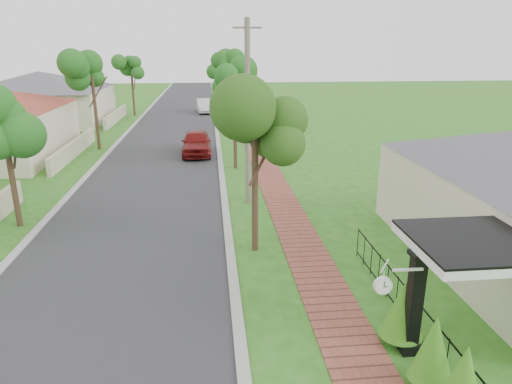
{
  "coord_description": "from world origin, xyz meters",
  "views": [
    {
      "loc": [
        0.09,
        -9.59,
        6.79
      ],
      "look_at": [
        1.75,
        6.73,
        1.5
      ],
      "focal_mm": 32.0,
      "sensor_mm": 36.0,
      "label": 1
    }
  ],
  "objects_px": {
    "porch_post": "(414,308)",
    "station_clock": "(385,284)",
    "parked_car_red": "(197,143)",
    "near_tree": "(255,128)",
    "utility_pole": "(248,114)",
    "parked_car_white": "(204,106)"
  },
  "relations": [
    {
      "from": "parked_car_red",
      "to": "parked_car_white",
      "type": "relative_size",
      "value": 1.06
    },
    {
      "from": "porch_post",
      "to": "parked_car_red",
      "type": "relative_size",
      "value": 0.55
    },
    {
      "from": "parked_car_white",
      "to": "utility_pole",
      "type": "height_order",
      "value": "utility_pole"
    },
    {
      "from": "parked_car_white",
      "to": "porch_post",
      "type": "bearing_deg",
      "value": -87.68
    },
    {
      "from": "parked_car_white",
      "to": "station_clock",
      "type": "distance_m",
      "value": 40.65
    },
    {
      "from": "porch_post",
      "to": "parked_car_red",
      "type": "bearing_deg",
      "value": 104.5
    },
    {
      "from": "parked_car_white",
      "to": "utility_pole",
      "type": "xyz_separation_m",
      "value": [
        2.14,
        -29.12,
        3.29
      ]
    },
    {
      "from": "utility_pole",
      "to": "station_clock",
      "type": "distance_m",
      "value": 11.65
    },
    {
      "from": "parked_car_white",
      "to": "near_tree",
      "type": "distance_m",
      "value": 34.51
    },
    {
      "from": "near_tree",
      "to": "utility_pole",
      "type": "xyz_separation_m",
      "value": [
        0.19,
        5.14,
        -0.26
      ]
    },
    {
      "from": "porch_post",
      "to": "near_tree",
      "type": "height_order",
      "value": "near_tree"
    },
    {
      "from": "utility_pole",
      "to": "station_clock",
      "type": "bearing_deg",
      "value": -80.09
    },
    {
      "from": "parked_car_red",
      "to": "station_clock",
      "type": "distance_m",
      "value": 21.53
    },
    {
      "from": "parked_car_red",
      "to": "near_tree",
      "type": "bearing_deg",
      "value": -81.43
    },
    {
      "from": "porch_post",
      "to": "parked_car_red",
      "type": "xyz_separation_m",
      "value": [
        -5.36,
        20.73,
        -0.35
      ]
    },
    {
      "from": "porch_post",
      "to": "utility_pole",
      "type": "distance_m",
      "value": 11.72
    },
    {
      "from": "parked_car_red",
      "to": "utility_pole",
      "type": "distance_m",
      "value": 10.55
    },
    {
      "from": "porch_post",
      "to": "station_clock",
      "type": "relative_size",
      "value": 2.39
    },
    {
      "from": "near_tree",
      "to": "parked_car_red",
      "type": "bearing_deg",
      "value": 98.92
    },
    {
      "from": "parked_car_white",
      "to": "near_tree",
      "type": "xyz_separation_m",
      "value": [
        1.95,
        -34.27,
        3.55
      ]
    },
    {
      "from": "parked_car_white",
      "to": "utility_pole",
      "type": "distance_m",
      "value": 29.39
    },
    {
      "from": "station_clock",
      "to": "parked_car_red",
      "type": "bearing_deg",
      "value": 102.09
    }
  ]
}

